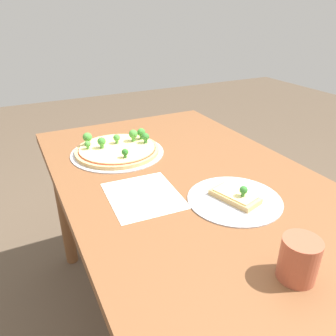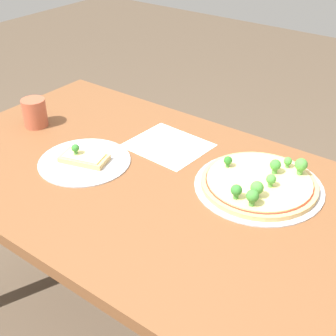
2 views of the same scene
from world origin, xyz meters
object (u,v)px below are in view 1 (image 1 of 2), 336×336
Objects in this scene: dining_table at (189,200)px; drinking_cup at (299,259)px; pizza_tray_slice at (235,198)px; pizza_tray_whole at (117,149)px.

drinking_cup is at bearing 177.43° from dining_table.
dining_table is 4.81× the size of pizza_tray_slice.
pizza_tray_slice is at bearing -164.42° from dining_table.
dining_table is 0.21m from pizza_tray_slice.
dining_table is 0.50m from drinking_cup.
drinking_cup reaches higher than pizza_tray_whole.
pizza_tray_whole is 0.53m from pizza_tray_slice.
dining_table is 3.74× the size of pizza_tray_whole.
pizza_tray_whole is at bearing 25.55° from dining_table.
pizza_tray_slice is 2.88× the size of drinking_cup.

